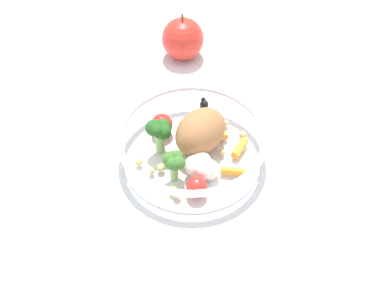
% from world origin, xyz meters
% --- Properties ---
extents(ground_plane, '(2.40, 2.40, 0.00)m').
position_xyz_m(ground_plane, '(0.00, 0.00, 0.00)').
color(ground_plane, white).
extents(food_container, '(0.21, 0.21, 0.07)m').
position_xyz_m(food_container, '(-0.00, 0.00, 0.03)').
color(food_container, white).
rests_on(food_container, ground_plane).
extents(loose_apple, '(0.07, 0.07, 0.09)m').
position_xyz_m(loose_apple, '(0.23, -0.07, 0.04)').
color(loose_apple, red).
rests_on(loose_apple, ground_plane).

